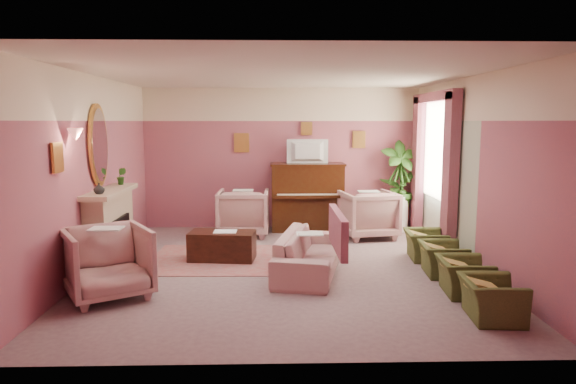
{
  "coord_description": "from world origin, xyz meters",
  "views": [
    {
      "loc": [
        -0.15,
        -7.32,
        2.14
      ],
      "look_at": [
        0.06,
        0.4,
        1.08
      ],
      "focal_mm": 32.0,
      "sensor_mm": 36.0,
      "label": 1
    }
  ],
  "objects_px": {
    "olive_chair_a": "(492,292)",
    "olive_chair_b": "(464,271)",
    "floral_armchair_left": "(243,210)",
    "olive_chair_c": "(442,254)",
    "television": "(308,150)",
    "floral_armchair_front": "(108,259)",
    "olive_chair_d": "(425,240)",
    "piano": "(307,198)",
    "sofa": "(310,245)",
    "floral_armchair_right": "(368,212)",
    "coffee_table": "(222,246)",
    "side_table": "(395,213)"
  },
  "relations": [
    {
      "from": "olive_chair_a",
      "to": "olive_chair_b",
      "type": "xyz_separation_m",
      "value": [
        0.0,
        0.82,
        0.0
      ]
    },
    {
      "from": "floral_armchair_left",
      "to": "olive_chair_c",
      "type": "xyz_separation_m",
      "value": [
        2.94,
        -2.59,
        -0.19
      ]
    },
    {
      "from": "television",
      "to": "floral_armchair_left",
      "type": "bearing_deg",
      "value": -161.42
    },
    {
      "from": "floral_armchair_front",
      "to": "olive_chair_d",
      "type": "xyz_separation_m",
      "value": [
        4.39,
        1.65,
        -0.19
      ]
    },
    {
      "from": "olive_chair_a",
      "to": "floral_armchair_left",
      "type": "bearing_deg",
      "value": 124.85
    },
    {
      "from": "olive_chair_a",
      "to": "piano",
      "type": "bearing_deg",
      "value": 110.0
    },
    {
      "from": "sofa",
      "to": "olive_chair_b",
      "type": "distance_m",
      "value": 2.11
    },
    {
      "from": "olive_chair_a",
      "to": "olive_chair_b",
      "type": "bearing_deg",
      "value": 90.0
    },
    {
      "from": "piano",
      "to": "olive_chair_d",
      "type": "bearing_deg",
      "value": -52.59
    },
    {
      "from": "floral_armchair_right",
      "to": "olive_chair_b",
      "type": "relative_size",
      "value": 1.4
    },
    {
      "from": "sofa",
      "to": "television",
      "type": "bearing_deg",
      "value": 86.95
    },
    {
      "from": "television",
      "to": "olive_chair_d",
      "type": "bearing_deg",
      "value": -51.96
    },
    {
      "from": "piano",
      "to": "olive_chair_a",
      "type": "distance_m",
      "value": 5.01
    },
    {
      "from": "coffee_table",
      "to": "olive_chair_c",
      "type": "distance_m",
      "value": 3.28
    },
    {
      "from": "floral_armchair_left",
      "to": "olive_chair_a",
      "type": "height_order",
      "value": "floral_armchair_left"
    },
    {
      "from": "coffee_table",
      "to": "olive_chair_a",
      "type": "xyz_separation_m",
      "value": [
        3.17,
        -2.48,
        0.07
      ]
    },
    {
      "from": "sofa",
      "to": "olive_chair_c",
      "type": "height_order",
      "value": "sofa"
    },
    {
      "from": "piano",
      "to": "coffee_table",
      "type": "distance_m",
      "value": 2.69
    },
    {
      "from": "coffee_table",
      "to": "olive_chair_d",
      "type": "bearing_deg",
      "value": -0.36
    },
    {
      "from": "olive_chair_a",
      "to": "olive_chair_d",
      "type": "relative_size",
      "value": 1.0
    },
    {
      "from": "olive_chair_d",
      "to": "floral_armchair_right",
      "type": "bearing_deg",
      "value": 111.89
    },
    {
      "from": "olive_chair_a",
      "to": "coffee_table",
      "type": "bearing_deg",
      "value": 141.96
    },
    {
      "from": "floral_armchair_front",
      "to": "coffee_table",
      "type": "bearing_deg",
      "value": 53.94
    },
    {
      "from": "sofa",
      "to": "floral_armchair_front",
      "type": "relative_size",
      "value": 2.02
    },
    {
      "from": "television",
      "to": "floral_armchair_right",
      "type": "height_order",
      "value": "television"
    },
    {
      "from": "coffee_table",
      "to": "sofa",
      "type": "relative_size",
      "value": 0.51
    },
    {
      "from": "sofa",
      "to": "olive_chair_d",
      "type": "height_order",
      "value": "sofa"
    },
    {
      "from": "side_table",
      "to": "olive_chair_a",
      "type": "bearing_deg",
      "value": -90.21
    },
    {
      "from": "television",
      "to": "side_table",
      "type": "height_order",
      "value": "television"
    },
    {
      "from": "coffee_table",
      "to": "floral_armchair_left",
      "type": "xyz_separation_m",
      "value": [
        0.23,
        1.75,
        0.26
      ]
    },
    {
      "from": "piano",
      "to": "sofa",
      "type": "relative_size",
      "value": 0.71
    },
    {
      "from": "television",
      "to": "olive_chair_a",
      "type": "height_order",
      "value": "television"
    },
    {
      "from": "piano",
      "to": "floral_armchair_right",
      "type": "relative_size",
      "value": 1.44
    },
    {
      "from": "television",
      "to": "floral_armchair_right",
      "type": "xyz_separation_m",
      "value": [
        1.09,
        -0.64,
        -1.12
      ]
    },
    {
      "from": "television",
      "to": "olive_chair_c",
      "type": "bearing_deg",
      "value": -60.37
    },
    {
      "from": "olive_chair_b",
      "to": "olive_chair_d",
      "type": "relative_size",
      "value": 1.0
    },
    {
      "from": "floral_armchair_left",
      "to": "olive_chair_d",
      "type": "relative_size",
      "value": 1.4
    },
    {
      "from": "olive_chair_b",
      "to": "sofa",
      "type": "bearing_deg",
      "value": 151.99
    },
    {
      "from": "olive_chair_a",
      "to": "olive_chair_c",
      "type": "distance_m",
      "value": 1.64
    },
    {
      "from": "olive_chair_c",
      "to": "olive_chair_d",
      "type": "xyz_separation_m",
      "value": [
        0.0,
        0.82,
        0.0
      ]
    },
    {
      "from": "floral_armchair_right",
      "to": "olive_chair_c",
      "type": "distance_m",
      "value": 2.45
    },
    {
      "from": "floral_armchair_front",
      "to": "olive_chair_b",
      "type": "bearing_deg",
      "value": 0.16
    },
    {
      "from": "piano",
      "to": "side_table",
      "type": "bearing_deg",
      "value": -2.79
    },
    {
      "from": "piano",
      "to": "sofa",
      "type": "xyz_separation_m",
      "value": [
        -0.15,
        -2.88,
        -0.25
      ]
    },
    {
      "from": "television",
      "to": "side_table",
      "type": "bearing_deg",
      "value": -1.13
    },
    {
      "from": "television",
      "to": "coffee_table",
      "type": "xyz_separation_m",
      "value": [
        -1.46,
        -2.16,
        -1.38
      ]
    },
    {
      "from": "floral_armchair_right",
      "to": "floral_armchair_front",
      "type": "xyz_separation_m",
      "value": [
        -3.77,
        -3.2,
        0.0
      ]
    },
    {
      "from": "floral_armchair_left",
      "to": "olive_chair_d",
      "type": "height_order",
      "value": "floral_armchair_left"
    },
    {
      "from": "piano",
      "to": "television",
      "type": "height_order",
      "value": "television"
    },
    {
      "from": "television",
      "to": "olive_chair_d",
      "type": "height_order",
      "value": "television"
    }
  ]
}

